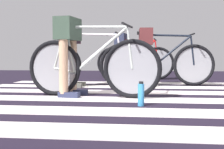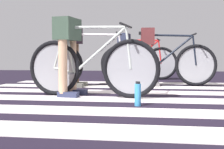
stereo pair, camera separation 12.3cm
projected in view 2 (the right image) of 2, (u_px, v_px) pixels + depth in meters
The scene contains 11 objects.
ground at pixel (143, 98), 3.75m from camera, with size 18.00×14.00×0.02m.
crosswalk_markings at pixel (144, 100), 3.53m from camera, with size 5.42×4.99×0.00m.
bicycle_1_of_4 at pixel (91, 66), 3.80m from camera, with size 1.72×0.53×0.93m.
cyclist_1_of_4 at pixel (68, 46), 3.88m from camera, with size 0.37×0.44×0.99m.
bicycle_2_of_4 at pixel (92, 64), 5.03m from camera, with size 1.74×0.52×0.93m.
cyclist_2_of_4 at pixel (74, 48), 5.07m from camera, with size 0.32×0.41×1.00m.
bicycle_3_of_4 at pixel (166, 64), 5.23m from camera, with size 1.74×0.52×0.93m.
cyclist_3_of_4 at pixel (148, 49), 5.24m from camera, with size 0.34×0.42×0.98m.
bicycle_4_of_4 at pixel (138, 62), 6.78m from camera, with size 1.73×0.52×0.93m.
cyclist_4_of_4 at pixel (124, 50), 6.84m from camera, with size 0.35×0.43×1.02m.
water_bottle at pixel (138, 94), 3.11m from camera, with size 0.07×0.07×0.25m.
Camera 2 is at (0.14, -3.75, 0.53)m, focal length 48.80 mm.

